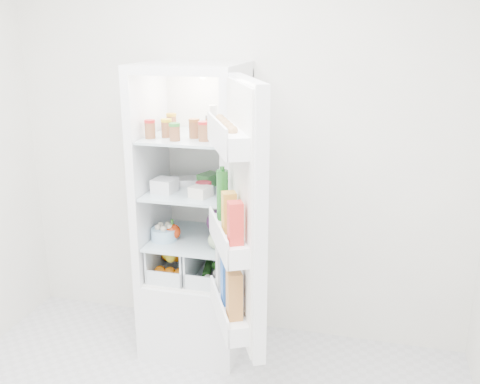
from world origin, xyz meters
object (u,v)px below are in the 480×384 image
(mushroom_bowl, at_px, (164,234))
(fridge_door, at_px, (240,220))
(red_cabbage, at_px, (219,222))
(refrigerator, at_px, (198,246))

(mushroom_bowl, xyz_separation_m, fridge_door, (0.60, -0.46, 0.31))
(fridge_door, bearing_deg, mushroom_bowl, 26.02)
(mushroom_bowl, relative_size, fridge_door, 0.12)
(red_cabbage, bearing_deg, fridge_door, -64.57)
(red_cabbage, height_order, mushroom_bowl, red_cabbage)
(mushroom_bowl, bearing_deg, red_cabbage, 32.46)
(fridge_door, bearing_deg, refrigerator, 9.25)
(refrigerator, height_order, red_cabbage, refrigerator)
(refrigerator, xyz_separation_m, red_cabbage, (0.13, 0.04, 0.16))
(refrigerator, relative_size, fridge_door, 1.38)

